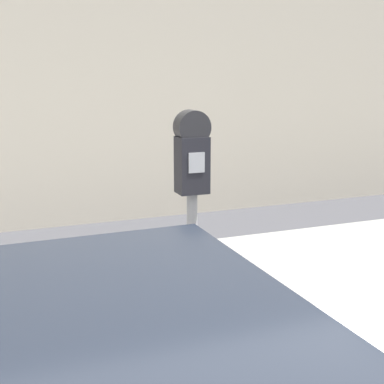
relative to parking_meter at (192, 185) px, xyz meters
name	(u,v)px	position (x,y,z in m)	size (l,w,h in m)	color
sidewalk	(142,313)	(-0.11, 0.87, -1.23)	(24.00, 2.80, 0.14)	#9E9B96
building_facade	(69,48)	(-0.11, 4.04, 0.99)	(24.00, 0.30, 4.58)	beige
parking_meter	(192,185)	(0.00, 0.00, 0.00)	(0.21, 0.16, 1.62)	gray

